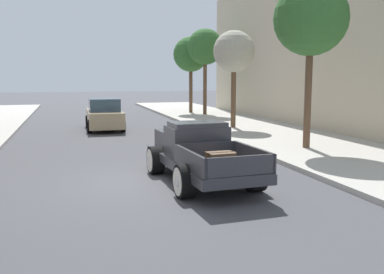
{
  "coord_description": "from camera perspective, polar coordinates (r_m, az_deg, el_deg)",
  "views": [
    {
      "loc": [
        -1.95,
        -11.3,
        2.8
      ],
      "look_at": [
        1.57,
        1.02,
        1.0
      ],
      "focal_mm": 40.58,
      "sensor_mm": 36.0,
      "label": 1
    }
  ],
  "objects": [
    {
      "name": "hotrod_truck_gunmetal",
      "position": [
        11.74,
        0.78,
        -2.05
      ],
      "size": [
        2.37,
        5.01,
        1.58
      ],
      "color": "#333338",
      "rests_on": "ground"
    },
    {
      "name": "street_tree_nearest",
      "position": [
        16.75,
        15.35,
        14.7
      ],
      "size": [
        2.7,
        2.7,
        6.07
      ],
      "color": "brown",
      "rests_on": "sidewalk_right"
    },
    {
      "name": "car_background_tan",
      "position": [
        23.32,
        -11.44,
        2.83
      ],
      "size": [
        1.91,
        4.32,
        1.65
      ],
      "color": "tan",
      "rests_on": "ground"
    },
    {
      "name": "street_tree_farthest",
      "position": [
        32.04,
        -0.16,
        10.76
      ],
      "size": [
        2.54,
        2.54,
        5.5
      ],
      "color": "brown",
      "rests_on": "sidewalk_right"
    },
    {
      "name": "ground_plane",
      "position": [
        11.81,
        -5.99,
        -5.77
      ],
      "size": [
        140.0,
        140.0,
        0.0
      ],
      "primitive_type": "plane",
      "color": "#47474C"
    },
    {
      "name": "street_tree_third",
      "position": [
        30.57,
        1.74,
        11.69
      ],
      "size": [
        2.48,
        2.48,
        5.91
      ],
      "color": "brown",
      "rests_on": "sidewalk_right"
    },
    {
      "name": "street_tree_second",
      "position": [
        22.75,
        5.54,
        11.01
      ],
      "size": [
        2.14,
        2.14,
        4.98
      ],
      "color": "brown",
      "rests_on": "sidewalk_right"
    },
    {
      "name": "sidewalk_right",
      "position": [
        14.83,
        22.84,
        -3.23
      ],
      "size": [
        5.5,
        64.0,
        0.15
      ],
      "primitive_type": "cube",
      "color": "#B7B2A8",
      "rests_on": "ground"
    }
  ]
}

